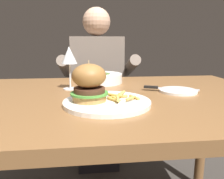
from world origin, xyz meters
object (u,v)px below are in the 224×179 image
(soup_bowl, at_px, (100,78))
(diner_person, at_px, (98,95))
(main_plate, at_px, (107,102))
(table_knife, at_px, (166,88))
(bread_plate, at_px, (178,91))
(wine_glass, at_px, (69,57))
(burger_sandwich, at_px, (89,82))

(soup_bowl, distance_m, diner_person, 0.49)
(main_plate, distance_m, table_knife, 0.31)
(bread_plate, height_order, soup_bowl, soup_bowl)
(wine_glass, height_order, table_knife, wine_glass)
(soup_bowl, xyz_separation_m, diner_person, (0.01, 0.45, -0.20))
(table_knife, height_order, soup_bowl, soup_bowl)
(main_plate, relative_size, soup_bowl, 1.27)
(burger_sandwich, distance_m, wine_glass, 0.28)
(main_plate, xyz_separation_m, burger_sandwich, (-0.06, 0.00, 0.07))
(main_plate, height_order, diner_person, diner_person)
(main_plate, bearing_deg, bread_plate, 25.96)
(bread_plate, height_order, table_knife, table_knife)
(table_knife, bearing_deg, wine_glass, 167.49)
(table_knife, distance_m, soup_bowl, 0.35)
(bread_plate, xyz_separation_m, table_knife, (-0.05, 0.02, 0.01))
(burger_sandwich, height_order, diner_person, diner_person)
(main_plate, height_order, bread_plate, main_plate)
(burger_sandwich, relative_size, diner_person, 0.11)
(table_knife, relative_size, diner_person, 0.18)
(main_plate, xyz_separation_m, table_knife, (0.26, 0.17, 0.01))
(main_plate, height_order, wine_glass, wine_glass)
(main_plate, bearing_deg, diner_person, 89.29)
(main_plate, bearing_deg, wine_glass, 118.12)
(burger_sandwich, xyz_separation_m, soup_bowl, (0.06, 0.40, -0.05))
(wine_glass, bearing_deg, soup_bowl, 46.01)
(main_plate, distance_m, soup_bowl, 0.40)
(bread_plate, xyz_separation_m, soup_bowl, (-0.31, 0.25, 0.02))
(main_plate, bearing_deg, burger_sandwich, 176.33)
(burger_sandwich, distance_m, diner_person, 0.89)
(table_knife, bearing_deg, diner_person, 110.32)
(soup_bowl, relative_size, diner_person, 0.19)
(diner_person, bearing_deg, wine_glass, -104.12)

